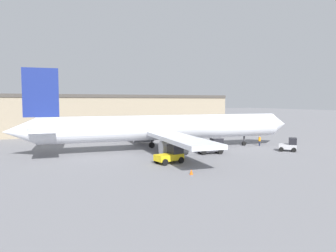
{
  "coord_description": "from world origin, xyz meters",
  "views": [
    {
      "loc": [
        -23.64,
        -42.88,
        7.47
      ],
      "look_at": [
        0.0,
        0.0,
        3.58
      ],
      "focal_mm": 35.0,
      "sensor_mm": 36.0,
      "label": 1
    }
  ],
  "objects_px": {
    "baggage_tug": "(171,155)",
    "safety_cone_near": "(191,172)",
    "belt_loader_truck": "(212,146)",
    "ground_crew_worker": "(260,141)",
    "pushback_tug": "(289,145)",
    "airplane": "(161,128)"
  },
  "relations": [
    {
      "from": "belt_loader_truck",
      "to": "safety_cone_near",
      "type": "bearing_deg",
      "value": -122.56
    },
    {
      "from": "safety_cone_near",
      "to": "ground_crew_worker",
      "type": "bearing_deg",
      "value": 29.78
    },
    {
      "from": "baggage_tug",
      "to": "belt_loader_truck",
      "type": "bearing_deg",
      "value": 13.68
    },
    {
      "from": "belt_loader_truck",
      "to": "pushback_tug",
      "type": "height_order",
      "value": "belt_loader_truck"
    },
    {
      "from": "ground_crew_worker",
      "to": "pushback_tug",
      "type": "height_order",
      "value": "pushback_tug"
    },
    {
      "from": "ground_crew_worker",
      "to": "safety_cone_near",
      "type": "distance_m",
      "value": 24.28
    },
    {
      "from": "ground_crew_worker",
      "to": "baggage_tug",
      "type": "height_order",
      "value": "baggage_tug"
    },
    {
      "from": "baggage_tug",
      "to": "airplane",
      "type": "bearing_deg",
      "value": 61.43
    },
    {
      "from": "belt_loader_truck",
      "to": "safety_cone_near",
      "type": "relative_size",
      "value": 6.88
    },
    {
      "from": "airplane",
      "to": "pushback_tug",
      "type": "bearing_deg",
      "value": -23.06
    },
    {
      "from": "ground_crew_worker",
      "to": "belt_loader_truck",
      "type": "height_order",
      "value": "belt_loader_truck"
    },
    {
      "from": "belt_loader_truck",
      "to": "airplane",
      "type": "bearing_deg",
      "value": 138.36
    },
    {
      "from": "ground_crew_worker",
      "to": "belt_loader_truck",
      "type": "distance_m",
      "value": 11.85
    },
    {
      "from": "pushback_tug",
      "to": "baggage_tug",
      "type": "bearing_deg",
      "value": -133.48
    },
    {
      "from": "belt_loader_truck",
      "to": "pushback_tug",
      "type": "xyz_separation_m",
      "value": [
        11.26,
        -3.64,
        -0.12
      ]
    },
    {
      "from": "airplane",
      "to": "safety_cone_near",
      "type": "relative_size",
      "value": 79.71
    },
    {
      "from": "ground_crew_worker",
      "to": "belt_loader_truck",
      "type": "xyz_separation_m",
      "value": [
        -11.55,
        -2.63,
        0.16
      ]
    },
    {
      "from": "belt_loader_truck",
      "to": "safety_cone_near",
      "type": "distance_m",
      "value": 13.42
    },
    {
      "from": "baggage_tug",
      "to": "safety_cone_near",
      "type": "bearing_deg",
      "value": -107.76
    },
    {
      "from": "ground_crew_worker",
      "to": "safety_cone_near",
      "type": "bearing_deg",
      "value": -116.62
    },
    {
      "from": "airplane",
      "to": "ground_crew_worker",
      "type": "relative_size",
      "value": 27.07
    },
    {
      "from": "belt_loader_truck",
      "to": "pushback_tug",
      "type": "distance_m",
      "value": 11.84
    }
  ]
}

